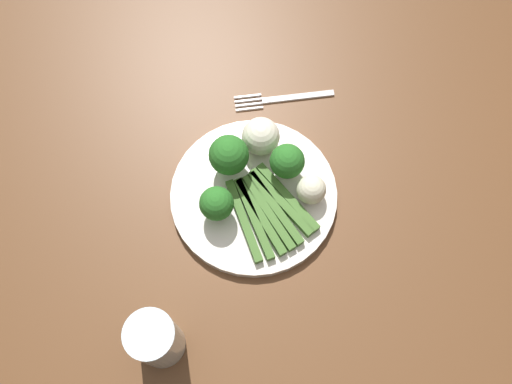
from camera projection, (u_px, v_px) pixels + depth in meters
ground_plane at (255, 297)px, 1.51m from camera, size 6.00×6.00×0.02m
dining_table at (255, 221)px, 0.90m from camera, size 1.44×1.08×0.72m
plate at (256, 195)px, 0.82m from camera, size 0.25×0.25×0.01m
asparagus_bundle at (268, 211)px, 0.80m from camera, size 0.16×0.14×0.01m
broccoli_left at (288, 162)px, 0.80m from camera, size 0.05×0.05×0.06m
broccoli_outer_edge at (230, 155)px, 0.79m from camera, size 0.06×0.06×0.07m
broccoli_back at (217, 204)px, 0.77m from camera, size 0.05×0.05×0.06m
cauliflower_mid at (262, 136)px, 0.82m from camera, size 0.06×0.06×0.06m
cauliflower_near_center at (312, 190)px, 0.79m from camera, size 0.04×0.04×0.04m
fork at (283, 99)px, 0.89m from camera, size 0.04×0.17×0.00m
water_glass at (157, 339)px, 0.70m from camera, size 0.06×0.06×0.11m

